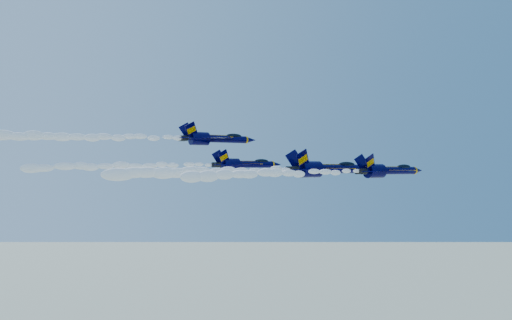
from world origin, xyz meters
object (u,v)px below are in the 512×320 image
jet_lead (388,170)px  jet_fourth (215,139)px  jet_third (244,164)px  jet_second (326,169)px

jet_lead → jet_fourth: jet_fourth is taller
jet_third → jet_lead: bearing=-43.2°
jet_lead → jet_second: size_ratio=0.82×
jet_lead → jet_second: jet_second is taller
jet_third → jet_fourth: size_ratio=0.88×
jet_lead → jet_fourth: bearing=130.4°
jet_third → jet_fourth: (-2.49, 7.43, 5.12)m
jet_third → jet_fourth: jet_fourth is taller
jet_fourth → jet_lead: bearing=-49.6°
jet_second → jet_third: size_ratio=1.31×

